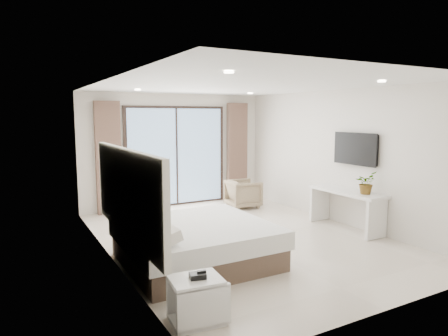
% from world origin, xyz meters
% --- Properties ---
extents(ground, '(6.20, 6.20, 0.00)m').
position_xyz_m(ground, '(0.00, 0.00, 0.00)').
color(ground, beige).
rests_on(ground, ground).
extents(room_shell, '(4.62, 6.22, 2.72)m').
position_xyz_m(room_shell, '(-0.20, 0.66, 1.58)').
color(room_shell, silver).
rests_on(room_shell, ground).
extents(bed, '(2.10, 2.00, 0.73)m').
position_xyz_m(bed, '(-1.26, -0.72, 0.31)').
color(bed, brown).
rests_on(bed, ground).
extents(nightstand, '(0.58, 0.49, 0.48)m').
position_xyz_m(nightstand, '(-1.97, -2.29, 0.24)').
color(nightstand, white).
rests_on(nightstand, ground).
extents(phone, '(0.19, 0.16, 0.06)m').
position_xyz_m(phone, '(-1.96, -2.31, 0.52)').
color(phone, black).
rests_on(phone, nightstand).
extents(console_desk, '(0.51, 1.62, 0.77)m').
position_xyz_m(console_desk, '(2.04, -0.49, 0.56)').
color(console_desk, white).
rests_on(console_desk, ground).
extents(plant, '(0.49, 0.52, 0.32)m').
position_xyz_m(plant, '(2.04, -0.94, 0.93)').
color(plant, '#33662D').
rests_on(plant, console_desk).
extents(armchair, '(0.73, 0.77, 0.72)m').
position_xyz_m(armchair, '(1.29, 2.04, 0.36)').
color(armchair, '#917F5F').
rests_on(armchair, ground).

